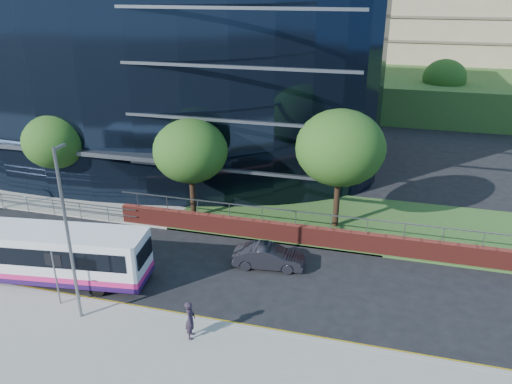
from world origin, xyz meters
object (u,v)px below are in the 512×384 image
(street_sign, at_px, (54,267))
(tree_dist_e, at_px, (445,78))
(streetlight_east, at_px, (68,232))
(tree_far_c, at_px, (190,151))
(city_bus, at_px, (48,254))
(parked_car, at_px, (269,257))
(tree_far_b, at_px, (55,141))
(tree_far_d, at_px, (340,148))
(pedestrian, at_px, (190,320))

(street_sign, distance_m, tree_dist_e, 45.99)
(streetlight_east, bearing_deg, street_sign, 158.64)
(street_sign, xyz_separation_m, tree_far_c, (2.50, 10.59, 2.39))
(tree_dist_e, height_order, city_bus, tree_dist_e)
(tree_dist_e, distance_m, parked_car, 37.45)
(parked_car, bearing_deg, streetlight_east, 126.61)
(street_sign, distance_m, parked_car, 10.60)
(city_bus, bearing_deg, street_sign, -53.59)
(tree_far_b, relative_size, streetlight_east, 0.76)
(parked_car, bearing_deg, tree_far_d, -33.10)
(city_bus, height_order, pedestrian, city_bus)
(tree_far_b, height_order, tree_far_c, tree_far_c)
(street_sign, relative_size, tree_far_b, 0.46)
(tree_far_c, xyz_separation_m, streetlight_east, (-1.00, -11.17, -0.10))
(street_sign, xyz_separation_m, city_bus, (-1.81, 1.89, -0.66))
(street_sign, xyz_separation_m, tree_far_d, (11.50, 11.59, 3.04))
(tree_far_b, distance_m, streetlight_east, 14.74)
(tree_far_c, bearing_deg, tree_far_b, 177.14)
(tree_far_c, distance_m, city_bus, 10.17)
(streetlight_east, bearing_deg, pedestrian, -0.55)
(tree_far_b, height_order, tree_far_d, tree_far_d)
(tree_far_c, bearing_deg, city_bus, -116.36)
(streetlight_east, bearing_deg, tree_far_c, 84.89)
(tree_far_b, bearing_deg, pedestrian, -39.25)
(pedestrian, bearing_deg, street_sign, 69.64)
(tree_far_b, height_order, pedestrian, tree_far_b)
(tree_far_d, height_order, pedestrian, tree_far_d)
(tree_far_b, height_order, tree_dist_e, tree_dist_e)
(street_sign, xyz_separation_m, tree_dist_e, (19.50, 41.59, 2.39))
(street_sign, xyz_separation_m, tree_far_b, (-7.50, 11.09, 2.06))
(street_sign, distance_m, tree_far_d, 16.61)
(city_bus, distance_m, parked_car, 11.23)
(tree_far_b, bearing_deg, street_sign, -55.92)
(tree_far_c, bearing_deg, tree_dist_e, 61.26)
(streetlight_east, bearing_deg, tree_dist_e, 66.89)
(streetlight_east, height_order, parked_car, streetlight_east)
(tree_far_d, bearing_deg, street_sign, -134.78)
(tree_far_b, xyz_separation_m, city_bus, (5.69, -9.19, -2.73))
(streetlight_east, bearing_deg, tree_far_b, 127.63)
(tree_far_b, xyz_separation_m, streetlight_east, (9.00, -11.67, 0.23))
(city_bus, xyz_separation_m, parked_car, (10.43, 4.07, -0.86))
(tree_dist_e, bearing_deg, pedestrian, -106.68)
(tree_far_c, height_order, city_bus, tree_far_c)
(city_bus, bearing_deg, tree_far_c, 56.35)
(tree_far_b, relative_size, pedestrian, 3.45)
(pedestrian, bearing_deg, parked_car, -30.06)
(street_sign, bearing_deg, tree_far_d, 45.22)
(tree_far_c, xyz_separation_m, city_bus, (-4.31, -8.69, -3.05))
(city_bus, distance_m, pedestrian, 9.03)
(tree_dist_e, bearing_deg, streetlight_east, -113.11)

